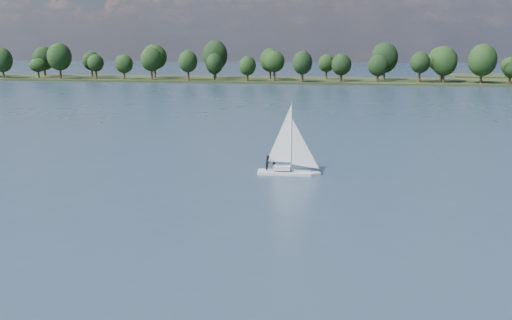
% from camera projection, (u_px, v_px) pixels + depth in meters
% --- Properties ---
extents(ground, '(700.00, 700.00, 0.00)m').
position_uv_depth(ground, '(328.00, 114.00, 128.82)').
color(ground, '#233342').
rests_on(ground, ground).
extents(far_shore, '(660.00, 40.00, 1.50)m').
position_uv_depth(far_shore, '(342.00, 81.00, 236.83)').
color(far_shore, black).
rests_on(far_shore, ground).
extents(sailboat, '(7.08, 2.33, 9.19)m').
position_uv_depth(sailboat, '(285.00, 154.00, 68.97)').
color(sailboat, silver).
rests_on(sailboat, ground).
extents(treeline, '(561.90, 73.44, 18.18)m').
position_uv_depth(treeline, '(298.00, 62.00, 234.64)').
color(treeline, black).
rests_on(treeline, ground).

